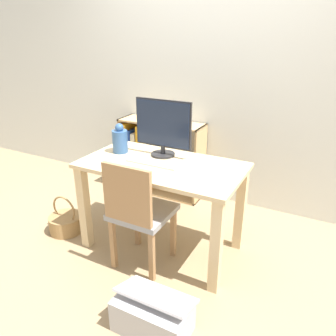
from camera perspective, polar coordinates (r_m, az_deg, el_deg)
The scene contains 10 objects.
ground_plane at distance 2.76m, azimuth -0.99°, elevation -13.29°, with size 10.00×10.00×0.00m, color #997F5B.
wall_back at distance 3.19m, azimuth 8.16°, elevation 16.70°, with size 8.00×0.05×2.60m.
desk at distance 2.47m, azimuth -1.08°, elevation -2.39°, with size 1.20×0.66×0.72m.
monitor at distance 2.50m, azimuth -0.88°, elevation 7.32°, with size 0.46×0.19×0.44m.
keyboard at distance 2.40m, azimuth -2.66°, elevation 0.92°, with size 0.41×0.11×0.02m.
vase at distance 2.64m, azimuth -8.36°, elevation 4.84°, with size 0.12×0.12×0.24m.
chair at distance 2.31m, azimuth -5.20°, elevation -7.51°, with size 0.40×0.40×0.85m.
bookshelf at distance 3.53m, azimuth -3.46°, elevation 1.87°, with size 0.89×0.28×0.78m.
basket at distance 3.02m, azimuth -17.37°, elevation -9.04°, with size 0.28×0.28×0.34m.
storage_box at distance 2.07m, azimuth -2.66°, elevation -24.10°, with size 0.45×0.30×0.27m.
Camera 1 is at (1.08, -1.95, 1.62)m, focal length 35.00 mm.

